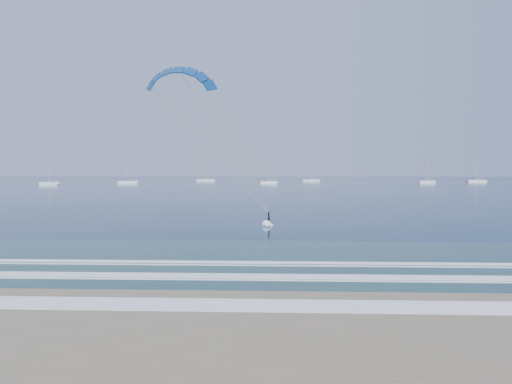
{
  "coord_description": "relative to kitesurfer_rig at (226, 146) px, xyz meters",
  "views": [
    {
      "loc": [
        1.22,
        -21.02,
        6.26
      ],
      "look_at": [
        -0.59,
        25.5,
        4.06
      ],
      "focal_mm": 32.0,
      "sensor_mm": 36.0,
      "label": 1
    }
  ],
  "objects": [
    {
      "name": "sailboat_4",
      "position": [
        26.35,
        212.25,
        -8.16
      ],
      "size": [
        9.61,
        2.4,
        12.95
      ],
      "color": "white",
      "rests_on": "ground"
    },
    {
      "name": "kitesurfer_rig",
      "position": [
        0.0,
        0.0,
        0.0
      ],
      "size": [
        14.42,
        9.33,
        17.62
      ],
      "color": "#C76E17",
      "rests_on": "ground"
    },
    {
      "name": "sailboat_0",
      "position": [
        -92.24,
        145.71,
        -8.18
      ],
      "size": [
        8.02,
        2.4,
        11.0
      ],
      "color": "white",
      "rests_on": "ground"
    },
    {
      "name": "sailboat_5",
      "position": [
        80.69,
        179.79,
        -8.18
      ],
      "size": [
        7.63,
        2.4,
        10.57
      ],
      "color": "white",
      "rests_on": "ground"
    },
    {
      "name": "sailboat_7",
      "position": [
        111.9,
        195.93,
        -8.17
      ],
      "size": [
        9.55,
        2.4,
        12.63
      ],
      "color": "white",
      "rests_on": "ground"
    },
    {
      "name": "sailboat_3",
      "position": [
        2.73,
        166.55,
        -8.18
      ],
      "size": [
        7.62,
        2.4,
        10.72
      ],
      "color": "white",
      "rests_on": "ground"
    },
    {
      "name": "sailboat_2",
      "position": [
        -34.35,
        214.59,
        -8.16
      ],
      "size": [
        10.1,
        2.4,
        13.43
      ],
      "color": "white",
      "rests_on": "ground"
    },
    {
      "name": "sailboat_1",
      "position": [
        -64.89,
        167.82,
        -8.16
      ],
      "size": [
        9.43,
        2.4,
        12.85
      ],
      "color": "white",
      "rests_on": "ground"
    },
    {
      "name": "ground",
      "position": [
        3.85,
        -27.23,
        -8.85
      ],
      "size": [
        900.0,
        900.0,
        0.0
      ],
      "primitive_type": "plane",
      "color": "#072A3D",
      "rests_on": "ground"
    }
  ]
}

